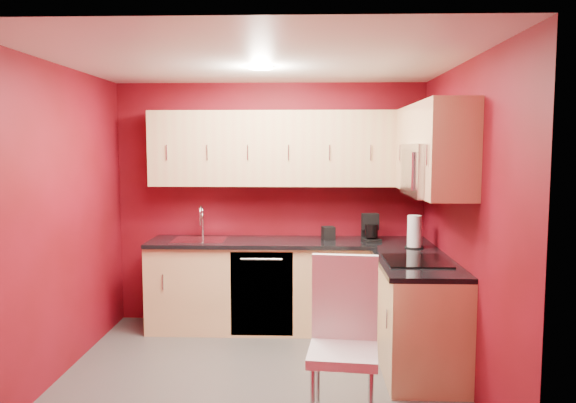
# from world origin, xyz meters

# --- Properties ---
(floor) EXTENTS (3.20, 3.20, 0.00)m
(floor) POSITION_xyz_m (0.00, 0.00, 0.00)
(floor) COLOR #464341
(floor) RESTS_ON ground
(ceiling) EXTENTS (3.20, 3.20, 0.00)m
(ceiling) POSITION_xyz_m (0.00, 0.00, 2.50)
(ceiling) COLOR white
(ceiling) RESTS_ON wall_back
(wall_back) EXTENTS (3.20, 0.00, 3.20)m
(wall_back) POSITION_xyz_m (0.00, 1.50, 1.25)
(wall_back) COLOR maroon
(wall_back) RESTS_ON floor
(wall_front) EXTENTS (3.20, 0.00, 3.20)m
(wall_front) POSITION_xyz_m (0.00, -1.50, 1.25)
(wall_front) COLOR maroon
(wall_front) RESTS_ON floor
(wall_left) EXTENTS (0.00, 3.00, 3.00)m
(wall_left) POSITION_xyz_m (-1.60, 0.00, 1.25)
(wall_left) COLOR maroon
(wall_left) RESTS_ON floor
(wall_right) EXTENTS (0.00, 3.00, 3.00)m
(wall_right) POSITION_xyz_m (1.60, 0.00, 1.25)
(wall_right) COLOR maroon
(wall_right) RESTS_ON floor
(base_cabinets_back) EXTENTS (2.80, 0.60, 0.87)m
(base_cabinets_back) POSITION_xyz_m (0.20, 1.20, 0.43)
(base_cabinets_back) COLOR #EDC587
(base_cabinets_back) RESTS_ON floor
(base_cabinets_right) EXTENTS (0.60, 1.30, 0.87)m
(base_cabinets_right) POSITION_xyz_m (1.30, 0.25, 0.43)
(base_cabinets_right) COLOR #EDC587
(base_cabinets_right) RESTS_ON floor
(countertop_back) EXTENTS (2.80, 0.63, 0.04)m
(countertop_back) POSITION_xyz_m (0.20, 1.19, 0.89)
(countertop_back) COLOR black
(countertop_back) RESTS_ON base_cabinets_back
(countertop_right) EXTENTS (0.63, 1.27, 0.04)m
(countertop_right) POSITION_xyz_m (1.29, 0.23, 0.89)
(countertop_right) COLOR black
(countertop_right) RESTS_ON base_cabinets_right
(upper_cabinets_back) EXTENTS (2.80, 0.35, 0.75)m
(upper_cabinets_back) POSITION_xyz_m (0.20, 1.32, 1.83)
(upper_cabinets_back) COLOR tan
(upper_cabinets_back) RESTS_ON wall_back
(upper_cabinets_right) EXTENTS (0.35, 1.55, 0.75)m
(upper_cabinets_right) POSITION_xyz_m (1.42, 0.44, 1.89)
(upper_cabinets_right) COLOR tan
(upper_cabinets_right) RESTS_ON wall_right
(microwave) EXTENTS (0.42, 0.76, 0.42)m
(microwave) POSITION_xyz_m (1.39, 0.20, 1.66)
(microwave) COLOR silver
(microwave) RESTS_ON upper_cabinets_right
(cooktop) EXTENTS (0.50, 0.55, 0.01)m
(cooktop) POSITION_xyz_m (1.28, 0.20, 0.92)
(cooktop) COLOR black
(cooktop) RESTS_ON countertop_right
(sink) EXTENTS (0.52, 0.42, 0.35)m
(sink) POSITION_xyz_m (-0.70, 1.20, 0.94)
(sink) COLOR silver
(sink) RESTS_ON countertop_back
(dishwasher_front) EXTENTS (0.60, 0.02, 0.82)m
(dishwasher_front) POSITION_xyz_m (-0.05, 0.91, 0.43)
(dishwasher_front) COLOR black
(dishwasher_front) RESTS_ON base_cabinets_back
(downlight) EXTENTS (0.20, 0.20, 0.01)m
(downlight) POSITION_xyz_m (0.00, 0.30, 2.48)
(downlight) COLOR white
(downlight) RESTS_ON ceiling
(coffee_maker) EXTENTS (0.19, 0.24, 0.27)m
(coffee_maker) POSITION_xyz_m (1.02, 1.17, 1.05)
(coffee_maker) COLOR black
(coffee_maker) RESTS_ON countertop_back
(napkin_holder) EXTENTS (0.14, 0.14, 0.13)m
(napkin_holder) POSITION_xyz_m (0.60, 1.27, 0.98)
(napkin_holder) COLOR black
(napkin_holder) RESTS_ON countertop_back
(paper_towel) EXTENTS (0.20, 0.20, 0.30)m
(paper_towel) POSITION_xyz_m (1.38, 0.82, 1.06)
(paper_towel) COLOR silver
(paper_towel) RESTS_ON countertop_right
(dining_chair) EXTENTS (0.50, 0.52, 1.11)m
(dining_chair) POSITION_xyz_m (0.62, -0.77, 0.56)
(dining_chair) COLOR silver
(dining_chair) RESTS_ON floor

